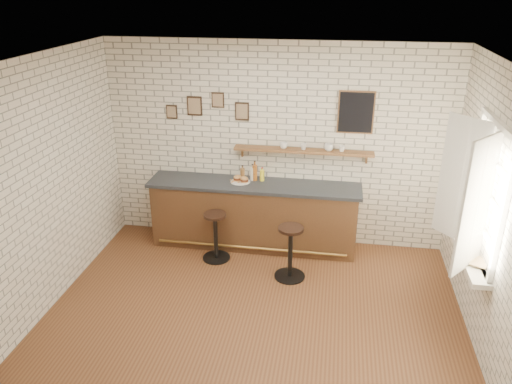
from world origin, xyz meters
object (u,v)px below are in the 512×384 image
ciabatta_sandwich (241,179)px  shelf_cup_d (342,149)px  bitters_bottle_white (252,174)px  condiment_bottle_yellow (262,175)px  bar_counter (254,215)px  shelf_cup_b (303,147)px  bar_stool_left (216,235)px  bar_stool_right (290,251)px  sandwich_plate (240,182)px  bitters_bottle_amber (255,172)px  shelf_cup_a (284,146)px  book_upper (472,260)px  shelf_cup_c (329,147)px  bitters_bottle_brown (243,174)px  book_lower (472,262)px

ciabatta_sandwich → shelf_cup_d: (1.42, 0.18, 0.48)m
bitters_bottle_white → condiment_bottle_yellow: (0.14, 0.00, -0.01)m
bar_counter → shelf_cup_b: size_ratio=33.61×
bar_stool_left → bar_stool_right: bar_stool_right is taller
sandwich_plate → bitters_bottle_amber: bearing=27.3°
ciabatta_sandwich → bar_stool_right: bearing=-45.1°
bar_stool_left → shelf_cup_d: (1.70, 0.69, 1.16)m
bitters_bottle_amber → shelf_cup_d: size_ratio=3.38×
shelf_cup_a → bitters_bottle_amber: bearing=155.8°
sandwich_plate → bar_stool_left: 0.86m
sandwich_plate → ciabatta_sandwich: (0.01, 0.00, 0.05)m
bar_counter → book_upper: 3.16m
ciabatta_sandwich → bitters_bottle_white: 0.19m
ciabatta_sandwich → shelf_cup_b: bearing=11.2°
bar_stool_right → shelf_cup_c: shelf_cup_c is taller
bitters_bottle_amber → bar_stool_right: bitters_bottle_amber is taller
shelf_cup_a → shelf_cup_c: bearing=-34.2°
bar_counter → shelf_cup_c: shelf_cup_c is taller
bitters_bottle_brown → shelf_cup_a: shelf_cup_a is taller
bitters_bottle_white → shelf_cup_b: size_ratio=2.70×
shelf_cup_c → book_lower: bearing=-113.1°
bar_stool_left → shelf_cup_d: bearing=22.1°
bar_counter → condiment_bottle_yellow: bearing=52.0°
condiment_bottle_yellow → shelf_cup_b: shelf_cup_b is taller
sandwich_plate → shelf_cup_b: shelf_cup_b is taller
bar_stool_left → shelf_cup_b: (1.16, 0.69, 1.16)m
sandwich_plate → bar_stool_right: sandwich_plate is taller
condiment_bottle_yellow → bitters_bottle_white: bearing=180.0°
condiment_bottle_yellow → ciabatta_sandwich: bearing=-161.0°
bitters_bottle_brown → shelf_cup_b: shelf_cup_b is taller
bitters_bottle_amber → shelf_cup_d: 1.30m
bar_counter → bitters_bottle_brown: bitters_bottle_brown is taller
bar_counter → sandwich_plate: sandwich_plate is taller
bitters_bottle_white → shelf_cup_d: 1.34m
sandwich_plate → bitters_bottle_brown: bitters_bottle_brown is taller
bitters_bottle_brown → shelf_cup_c: 1.32m
condiment_bottle_yellow → bar_stool_right: condiment_bottle_yellow is taller
sandwich_plate → condiment_bottle_yellow: size_ratio=1.36×
shelf_cup_a → shelf_cup_b: (0.28, 0.00, -0.00)m
book_upper → bitters_bottle_white: bearing=173.8°
condiment_bottle_yellow → shelf_cup_d: 1.21m
bitters_bottle_amber → book_upper: bitters_bottle_amber is taller
bar_stool_left → bitters_bottle_amber: bearing=53.1°
ciabatta_sandwich → bar_stool_right: (0.83, -0.83, -0.66)m
shelf_cup_a → bitters_bottle_brown: bearing=152.8°
sandwich_plate → shelf_cup_a: (0.61, 0.18, 0.53)m
bar_stool_left → shelf_cup_a: shelf_cup_a is taller
bitters_bottle_brown → book_lower: bearing=-31.9°
bitters_bottle_white → bitters_bottle_amber: bitters_bottle_amber is taller
bitters_bottle_brown → bitters_bottle_white: size_ratio=0.89×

